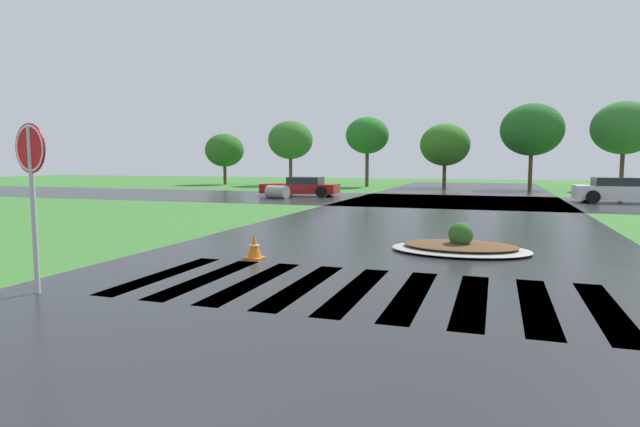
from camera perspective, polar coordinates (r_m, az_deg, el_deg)
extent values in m
cube|color=#232628|center=(12.84, 8.93, -3.62)|extent=(10.99, 80.00, 0.01)
cube|color=#232628|center=(28.19, 14.25, 1.33)|extent=(90.00, 9.89, 0.01)
cube|color=white|center=(10.06, -16.51, -6.36)|extent=(0.45, 3.30, 0.01)
cube|color=white|center=(9.58, -12.07, -6.85)|extent=(0.45, 3.30, 0.01)
cube|color=white|center=(9.17, -7.18, -7.35)|extent=(0.45, 3.30, 0.01)
cube|color=white|center=(8.82, -1.86, -7.82)|extent=(0.45, 3.30, 0.01)
cube|color=white|center=(8.56, 3.86, -8.26)|extent=(0.45, 3.30, 0.01)
cube|color=white|center=(8.38, 9.89, -8.63)|extent=(0.45, 3.30, 0.01)
cube|color=white|center=(8.30, 16.11, -8.91)|extent=(0.45, 3.30, 0.01)
cube|color=white|center=(8.32, 22.40, -9.09)|extent=(0.45, 3.30, 0.01)
cube|color=white|center=(8.43, 28.59, -9.17)|extent=(0.45, 3.30, 0.01)
cylinder|color=#B2B5BA|center=(9.24, -28.63, 0.20)|extent=(0.08, 0.08, 2.59)
cylinder|color=red|center=(9.21, -28.92, 6.21)|extent=(0.75, 0.19, 0.76)
torus|color=white|center=(9.21, -28.92, 6.21)|extent=(0.72, 0.20, 0.73)
ellipsoid|color=#9E9B93|center=(12.46, 14.96, -3.76)|extent=(3.13, 2.15, 0.12)
ellipsoid|color=brown|center=(12.45, 14.97, -3.35)|extent=(2.56, 1.76, 0.10)
sphere|color=#2D6023|center=(12.41, 15.00, -2.21)|extent=(0.56, 0.56, 0.56)
cube|color=maroon|center=(31.31, -2.17, 2.73)|extent=(4.63, 2.26, 0.55)
cube|color=#1E232B|center=(31.20, -1.58, 3.61)|extent=(2.04, 1.82, 0.41)
cylinder|color=black|center=(30.84, -5.40, 2.43)|extent=(0.66, 0.27, 0.64)
cylinder|color=black|center=(32.71, -4.26, 2.63)|extent=(0.66, 0.27, 0.64)
cylinder|color=black|center=(29.97, 0.12, 2.36)|extent=(0.66, 0.27, 0.64)
cylinder|color=black|center=(31.89, 0.97, 2.56)|extent=(0.66, 0.27, 0.64)
cube|color=silver|center=(30.19, 30.04, 1.98)|extent=(4.53, 1.83, 0.68)
cube|color=#1E232B|center=(30.08, 29.35, 3.04)|extent=(1.98, 1.56, 0.41)
cylinder|color=black|center=(30.76, 26.89, 1.83)|extent=(0.65, 0.24, 0.64)
cylinder|color=black|center=(29.02, 27.48, 1.61)|extent=(0.65, 0.24, 0.64)
cylinder|color=#9E9B93|center=(29.26, -4.65, 2.34)|extent=(1.37, 1.00, 0.72)
cone|color=orange|center=(11.29, -7.14, -3.57)|extent=(0.33, 0.33, 0.51)
torus|color=white|center=(11.28, -7.14, -3.44)|extent=(0.21, 0.21, 0.04)
cube|color=orange|center=(11.33, -7.13, -4.78)|extent=(0.36, 0.36, 0.03)
cylinder|color=#4C3823|center=(47.56, -10.27, 4.23)|extent=(0.28, 0.28, 1.84)
ellipsoid|color=#2C631F|center=(47.56, -10.31, 6.77)|extent=(3.41, 3.41, 2.90)
cylinder|color=#4C3823|center=(45.55, -3.20, 4.68)|extent=(0.28, 0.28, 2.53)
ellipsoid|color=#356F27|center=(45.58, -3.22, 7.97)|extent=(3.84, 3.84, 3.27)
cylinder|color=#4C3823|center=(42.92, 5.12, 4.87)|extent=(0.28, 0.28, 2.92)
ellipsoid|color=#267023|center=(42.97, 5.15, 8.44)|extent=(3.47, 3.47, 2.95)
cylinder|color=#4C3823|center=(42.68, 13.33, 4.11)|extent=(0.28, 0.28, 1.99)
ellipsoid|color=#347220|center=(42.68, 13.40, 7.27)|extent=(3.88, 3.88, 3.29)
cylinder|color=#4C3823|center=(41.54, 21.84, 4.37)|extent=(0.28, 0.28, 2.79)
ellipsoid|color=#246525|center=(41.60, 22.00, 8.43)|extent=(4.45, 4.45, 3.78)
cylinder|color=#4C3823|center=(42.63, 29.91, 4.09)|extent=(0.28, 0.28, 2.86)
ellipsoid|color=#306F2C|center=(42.68, 30.11, 8.05)|extent=(4.33, 4.33, 3.68)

